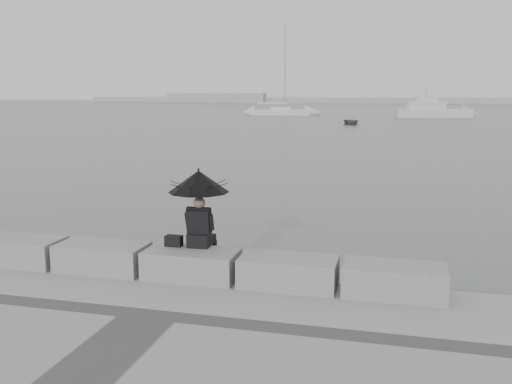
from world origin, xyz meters
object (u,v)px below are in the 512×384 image
(sailboat_left, at_px, (281,112))
(motor_cruiser, at_px, (433,111))
(seated_person, at_px, (199,192))
(dinghy, at_px, (351,122))

(sailboat_left, distance_m, motor_cruiser, 21.71)
(seated_person, distance_m, sailboat_left, 76.42)
(sailboat_left, bearing_deg, dinghy, -68.11)
(seated_person, xyz_separation_m, motor_cruiser, (7.43, 73.24, -1.09))
(sailboat_left, xyz_separation_m, dinghy, (12.13, -20.84, -0.22))
(dinghy, bearing_deg, seated_person, -105.52)
(seated_person, height_order, motor_cruiser, motor_cruiser)
(sailboat_left, relative_size, dinghy, 3.67)
(motor_cruiser, bearing_deg, seated_person, -110.92)
(motor_cruiser, distance_m, dinghy, 21.26)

